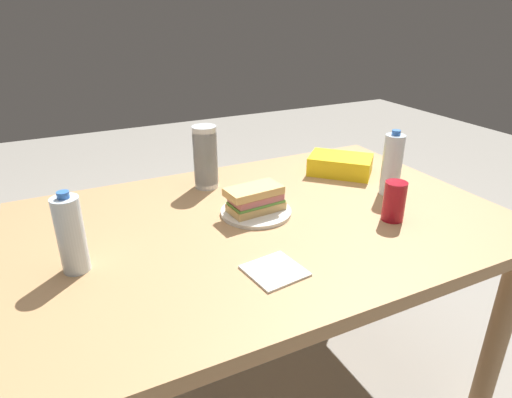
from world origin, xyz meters
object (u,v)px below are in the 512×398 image
chip_bag (340,165)px  sandwich (255,199)px  plastic_cup_stack (205,157)px  water_bottle_spare (392,164)px  paper_plate (256,212)px  dining_table (265,244)px  soda_can_red (394,201)px  water_bottle_tall (71,235)px

chip_bag → sandwich: bearing=-113.4°
plastic_cup_stack → water_bottle_spare: (-0.54, 0.33, -0.01)m
sandwich → paper_plate: bearing=-148.3°
dining_table → chip_bag: chip_bag is taller
plastic_cup_stack → water_bottle_spare: 0.64m
paper_plate → dining_table: bearing=101.8°
sandwich → soda_can_red: bearing=148.6°
dining_table → plastic_cup_stack: 0.38m
paper_plate → sandwich: sandwich is taller
dining_table → water_bottle_spare: size_ratio=6.53×
chip_bag → water_bottle_tall: bearing=-120.0°
sandwich → plastic_cup_stack: size_ratio=0.85×
dining_table → sandwich: 0.15m
water_bottle_spare → soda_can_red: bearing=51.3°
dining_table → sandwich: sandwich is taller
paper_plate → chip_bag: (-0.45, -0.17, 0.03)m
chip_bag → water_bottle_tall: 1.02m
paper_plate → water_bottle_spare: bearing=173.0°
water_bottle_spare → plastic_cup_stack: bearing=-31.6°
water_bottle_tall → sandwich: bearing=-171.1°
dining_table → plastic_cup_stack: (0.07, -0.32, 0.20)m
soda_can_red → chip_bag: bearing=-103.3°
soda_can_red → chip_bag: 0.40m
sandwich → chip_bag: 0.48m
soda_can_red → water_bottle_spare: size_ratio=0.55×
water_bottle_spare → chip_bag: bearing=-81.2°
sandwich → chip_bag: bearing=-158.7°
dining_table → sandwich: size_ratio=7.72×
chip_bag → water_bottle_spare: (-0.04, 0.23, 0.07)m
chip_bag → soda_can_red: bearing=-58.0°
sandwich → water_bottle_spare: water_bottle_spare is taller
chip_bag → water_bottle_spare: 0.24m
paper_plate → sandwich: bearing=31.7°
dining_table → soda_can_red: 0.41m
plastic_cup_stack → sandwich: bearing=101.6°
paper_plate → water_bottle_tall: size_ratio=1.05×
dining_table → soda_can_red: bearing=153.0°
paper_plate → soda_can_red: bearing=148.1°
water_bottle_tall → plastic_cup_stack: (-0.48, -0.36, 0.01)m
soda_can_red → dining_table: bearing=-27.0°
dining_table → plastic_cup_stack: plastic_cup_stack is taller
sandwich → chip_bag: size_ratio=0.82×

